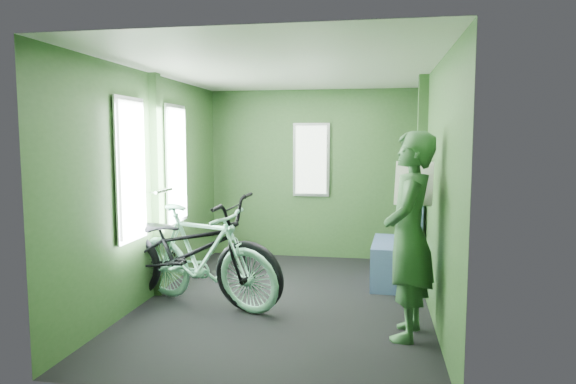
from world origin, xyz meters
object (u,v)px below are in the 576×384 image
(waste_box, at_px, (410,248))
(bench_seat, at_px, (399,258))
(bicycle_mint, at_px, (203,307))
(passenger, at_px, (409,235))
(bicycle_black, at_px, (188,304))

(waste_box, height_order, bench_seat, bench_seat)
(bicycle_mint, height_order, passenger, passenger)
(bicycle_black, xyz_separation_m, bench_seat, (2.09, 1.12, 0.30))
(bicycle_mint, relative_size, waste_box, 1.99)
(bicycle_black, xyz_separation_m, bicycle_mint, (0.18, -0.05, 0.00))
(waste_box, distance_m, bench_seat, 0.17)
(waste_box, bearing_deg, bicycle_black, -153.88)
(waste_box, relative_size, bench_seat, 0.84)
(bicycle_mint, distance_m, passenger, 2.14)
(bicycle_mint, xyz_separation_m, waste_box, (2.03, 1.13, 0.42))
(passenger, relative_size, waste_box, 2.00)
(bicycle_mint, bearing_deg, bench_seat, -38.37)
(bicycle_black, height_order, passenger, passenger)
(bicycle_black, bearing_deg, passenger, -89.41)
(bicycle_black, bearing_deg, bench_seat, -48.37)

